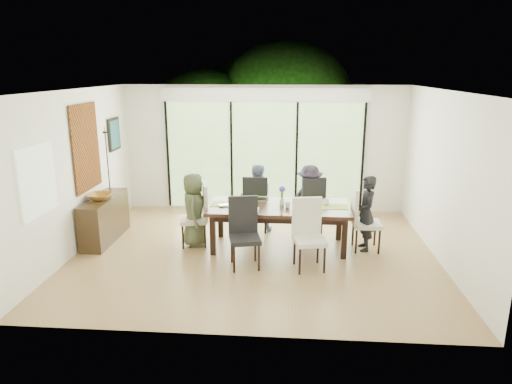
# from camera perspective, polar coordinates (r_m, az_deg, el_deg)

# --- Properties ---
(floor) EXTENTS (6.00, 5.00, 0.01)m
(floor) POSITION_cam_1_polar(r_m,az_deg,el_deg) (7.81, -0.14, -7.62)
(floor) COLOR brown
(floor) RESTS_ON ground
(ceiling) EXTENTS (6.00, 5.00, 0.01)m
(ceiling) POSITION_cam_1_polar(r_m,az_deg,el_deg) (7.21, -0.16, 12.66)
(ceiling) COLOR white
(ceiling) RESTS_ON wall_back
(wall_back) EXTENTS (6.00, 0.02, 2.70)m
(wall_back) POSITION_cam_1_polar(r_m,az_deg,el_deg) (9.85, 1.01, 5.40)
(wall_back) COLOR white
(wall_back) RESTS_ON floor
(wall_front) EXTENTS (6.00, 0.02, 2.70)m
(wall_front) POSITION_cam_1_polar(r_m,az_deg,el_deg) (4.99, -2.43, -4.39)
(wall_front) COLOR silver
(wall_front) RESTS_ON floor
(wall_left) EXTENTS (0.02, 5.00, 2.70)m
(wall_left) POSITION_cam_1_polar(r_m,az_deg,el_deg) (8.19, -21.65, 2.33)
(wall_left) COLOR white
(wall_left) RESTS_ON floor
(wall_right) EXTENTS (0.02, 5.00, 2.70)m
(wall_right) POSITION_cam_1_polar(r_m,az_deg,el_deg) (7.76, 22.59, 1.57)
(wall_right) COLOR silver
(wall_right) RESTS_ON floor
(glass_doors) EXTENTS (4.20, 0.02, 2.30)m
(glass_doors) POSITION_cam_1_polar(r_m,az_deg,el_deg) (9.84, 0.99, 4.50)
(glass_doors) COLOR #598C3F
(glass_doors) RESTS_ON wall_back
(blinds_header) EXTENTS (4.40, 0.06, 0.28)m
(blinds_header) POSITION_cam_1_polar(r_m,az_deg,el_deg) (9.67, 1.02, 12.08)
(blinds_header) COLOR white
(blinds_header) RESTS_ON wall_back
(mullion_a) EXTENTS (0.05, 0.04, 2.30)m
(mullion_a) POSITION_cam_1_polar(r_m,az_deg,el_deg) (10.17, -10.95, 4.58)
(mullion_a) COLOR black
(mullion_a) RESTS_ON wall_back
(mullion_b) EXTENTS (0.05, 0.04, 2.30)m
(mullion_b) POSITION_cam_1_polar(r_m,az_deg,el_deg) (9.89, -3.07, 4.54)
(mullion_b) COLOR black
(mullion_b) RESTS_ON wall_back
(mullion_c) EXTENTS (0.05, 0.04, 2.30)m
(mullion_c) POSITION_cam_1_polar(r_m,az_deg,el_deg) (9.81, 5.09, 4.42)
(mullion_c) COLOR black
(mullion_c) RESTS_ON wall_back
(mullion_d) EXTENTS (0.05, 0.04, 2.30)m
(mullion_d) POSITION_cam_1_polar(r_m,az_deg,el_deg) (9.93, 13.21, 4.20)
(mullion_d) COLOR black
(mullion_d) RESTS_ON wall_back
(side_window) EXTENTS (0.02, 0.90, 1.00)m
(side_window) POSITION_cam_1_polar(r_m,az_deg,el_deg) (7.11, -25.59, 1.32)
(side_window) COLOR #8CAD7F
(side_window) RESTS_ON wall_left
(deck) EXTENTS (6.00, 1.80, 0.10)m
(deck) POSITION_cam_1_polar(r_m,az_deg,el_deg) (11.03, 1.25, -1.00)
(deck) COLOR brown
(deck) RESTS_ON ground
(rail_top) EXTENTS (6.00, 0.08, 0.06)m
(rail_top) POSITION_cam_1_polar(r_m,az_deg,el_deg) (11.66, 1.49, 2.93)
(rail_top) COLOR brown
(rail_top) RESTS_ON deck
(foliage_left) EXTENTS (3.20, 3.20, 3.20)m
(foliage_left) POSITION_cam_1_polar(r_m,az_deg,el_deg) (12.70, -6.46, 7.93)
(foliage_left) COLOR #14380F
(foliage_left) RESTS_ON ground
(foliage_mid) EXTENTS (4.00, 4.00, 4.00)m
(foliage_mid) POSITION_cam_1_polar(r_m,az_deg,el_deg) (13.04, 3.67, 9.77)
(foliage_mid) COLOR #14380F
(foliage_mid) RESTS_ON ground
(foliage_right) EXTENTS (2.80, 2.80, 2.80)m
(foliage_right) POSITION_cam_1_polar(r_m,az_deg,el_deg) (12.41, 11.97, 6.69)
(foliage_right) COLOR #14380F
(foliage_right) RESTS_ON ground
(foliage_far) EXTENTS (3.60, 3.60, 3.60)m
(foliage_far) POSITION_cam_1_polar(r_m,az_deg,el_deg) (13.80, -0.51, 9.34)
(foliage_far) COLOR #14380F
(foliage_far) RESTS_ON ground
(table_top) EXTENTS (2.41, 1.11, 0.06)m
(table_top) POSITION_cam_1_polar(r_m,az_deg,el_deg) (7.82, 2.88, -1.92)
(table_top) COLOR black
(table_top) RESTS_ON floor
(table_apron) EXTENTS (2.21, 0.90, 0.10)m
(table_apron) POSITION_cam_1_polar(r_m,az_deg,el_deg) (7.85, 2.87, -2.55)
(table_apron) COLOR black
(table_apron) RESTS_ON floor
(table_leg_fl) EXTENTS (0.09, 0.09, 0.69)m
(table_leg_fl) POSITION_cam_1_polar(r_m,az_deg,el_deg) (7.64, -5.41, -5.38)
(table_leg_fl) COLOR black
(table_leg_fl) RESTS_ON floor
(table_leg_fr) EXTENTS (0.09, 0.09, 0.69)m
(table_leg_fr) POSITION_cam_1_polar(r_m,az_deg,el_deg) (7.59, 10.96, -5.74)
(table_leg_fr) COLOR black
(table_leg_fr) RESTS_ON floor
(table_leg_bl) EXTENTS (0.09, 0.09, 0.69)m
(table_leg_bl) POSITION_cam_1_polar(r_m,az_deg,el_deg) (8.44, -4.43, -3.34)
(table_leg_bl) COLOR black
(table_leg_bl) RESTS_ON floor
(table_leg_br) EXTENTS (0.09, 0.09, 0.69)m
(table_leg_br) POSITION_cam_1_polar(r_m,az_deg,el_deg) (8.40, 10.33, -3.66)
(table_leg_br) COLOR black
(table_leg_br) RESTS_ON floor
(chair_left_end) EXTENTS (0.56, 0.56, 1.11)m
(chair_left_end) POSITION_cam_1_polar(r_m,az_deg,el_deg) (8.05, -7.89, -2.82)
(chair_left_end) COLOR beige
(chair_left_end) RESTS_ON floor
(chair_right_end) EXTENTS (0.47, 0.47, 1.11)m
(chair_right_end) POSITION_cam_1_polar(r_m,az_deg,el_deg) (7.98, 13.70, -3.28)
(chair_right_end) COLOR silver
(chair_right_end) RESTS_ON floor
(chair_far_left) EXTENTS (0.48, 0.48, 1.11)m
(chair_far_left) POSITION_cam_1_polar(r_m,az_deg,el_deg) (8.71, 0.06, -1.29)
(chair_far_left) COLOR black
(chair_far_left) RESTS_ON floor
(chair_far_right) EXTENTS (0.59, 0.59, 1.11)m
(chair_far_right) POSITION_cam_1_polar(r_m,az_deg,el_deg) (8.69, 6.65, -1.42)
(chair_far_right) COLOR black
(chair_far_right) RESTS_ON floor
(chair_near_left) EXTENTS (0.55, 0.55, 1.11)m
(chair_near_left) POSITION_cam_1_polar(r_m,az_deg,el_deg) (7.09, -1.40, -5.21)
(chair_near_left) COLOR black
(chair_near_left) RESTS_ON floor
(chair_near_right) EXTENTS (0.55, 0.55, 1.11)m
(chair_near_right) POSITION_cam_1_polar(r_m,az_deg,el_deg) (7.06, 6.74, -5.39)
(chair_near_right) COLOR white
(chair_near_right) RESTS_ON floor
(person_left_end) EXTENTS (0.43, 0.64, 1.30)m
(person_left_end) POSITION_cam_1_polar(r_m,az_deg,el_deg) (8.02, -7.77, -2.18)
(person_left_end) COLOR #464F34
(person_left_end) RESTS_ON floor
(person_right_end) EXTENTS (0.43, 0.63, 1.30)m
(person_right_end) POSITION_cam_1_polar(r_m,az_deg,el_deg) (7.95, 13.60, -2.63)
(person_right_end) COLOR black
(person_right_end) RESTS_ON floor
(person_far_left) EXTENTS (0.66, 0.47, 1.30)m
(person_far_left) POSITION_cam_1_polar(r_m,az_deg,el_deg) (8.66, 0.05, -0.72)
(person_far_left) COLOR #6F81A1
(person_far_left) RESTS_ON floor
(person_far_right) EXTENTS (0.64, 0.44, 1.30)m
(person_far_right) POSITION_cam_1_polar(r_m,az_deg,el_deg) (8.65, 6.67, -0.86)
(person_far_right) COLOR #241D2B
(person_far_right) RESTS_ON floor
(placemat_left) EXTENTS (0.44, 0.32, 0.01)m
(placemat_left) POSITION_cam_1_polar(r_m,az_deg,el_deg) (7.89, -4.03, -1.53)
(placemat_left) COLOR #83A23A
(placemat_left) RESTS_ON table_top
(placemat_right) EXTENTS (0.44, 0.32, 0.01)m
(placemat_right) POSITION_cam_1_polar(r_m,az_deg,el_deg) (7.85, 9.83, -1.82)
(placemat_right) COLOR #92B13F
(placemat_right) RESTS_ON table_top
(placemat_far_l) EXTENTS (0.44, 0.32, 0.01)m
(placemat_far_l) POSITION_cam_1_polar(r_m,az_deg,el_deg) (8.22, -0.18, -0.81)
(placemat_far_l) COLOR #84BA42
(placemat_far_l) RESTS_ON table_top
(placemat_far_r) EXTENTS (0.44, 0.32, 0.01)m
(placemat_far_r) POSITION_cam_1_polar(r_m,az_deg,el_deg) (8.20, 6.80, -0.95)
(placemat_far_r) COLOR #81BE44
(placemat_far_r) RESTS_ON table_top
(placemat_paper) EXTENTS (0.44, 0.32, 0.01)m
(placemat_paper) POSITION_cam_1_polar(r_m,az_deg,el_deg) (7.56, -1.36, -2.25)
(placemat_paper) COLOR white
(placemat_paper) RESTS_ON table_top
(tablet_far_l) EXTENTS (0.26, 0.18, 0.01)m
(tablet_far_l) POSITION_cam_1_polar(r_m,az_deg,el_deg) (8.16, 0.49, -0.86)
(tablet_far_l) COLOR black
(tablet_far_l) RESTS_ON table_top
(tablet_far_r) EXTENTS (0.24, 0.17, 0.01)m
(tablet_far_r) POSITION_cam_1_polar(r_m,az_deg,el_deg) (8.15, 6.46, -0.99)
(tablet_far_r) COLOR black
(tablet_far_r) RESTS_ON table_top
(papers) EXTENTS (0.30, 0.22, 0.00)m
(papers) POSITION_cam_1_polar(r_m,az_deg,el_deg) (7.78, 8.03, -1.90)
(papers) COLOR white
(papers) RESTS_ON table_top
(platter_base) EXTENTS (0.26, 0.26, 0.02)m
(platter_base) POSITION_cam_1_polar(r_m,az_deg,el_deg) (7.56, -1.36, -2.14)
(platter_base) COLOR white
(platter_base) RESTS_ON table_top
(platter_snacks) EXTENTS (0.20, 0.20, 0.01)m
(platter_snacks) POSITION_cam_1_polar(r_m,az_deg,el_deg) (7.55, -1.36, -2.01)
(platter_snacks) COLOR #D55719
(platter_snacks) RESTS_ON table_top
(vase) EXTENTS (0.08, 0.08, 0.12)m
(vase) POSITION_cam_1_polar(r_m,az_deg,el_deg) (7.85, 3.26, -1.19)
(vase) COLOR silver
(vase) RESTS_ON table_top
(hyacinth_stems) EXTENTS (0.04, 0.04, 0.16)m
(hyacinth_stems) POSITION_cam_1_polar(r_m,az_deg,el_deg) (7.81, 3.27, -0.34)
(hyacinth_stems) COLOR #337226
(hyacinth_stems) RESTS_ON table_top
(hyacinth_blooms) EXTENTS (0.11, 0.11, 0.11)m
(hyacinth_blooms) POSITION_cam_1_polar(r_m,az_deg,el_deg) (7.79, 3.28, 0.38)
(hyacinth_blooms) COLOR #454DAE
(hyacinth_blooms) RESTS_ON table_top
(laptop) EXTENTS (0.39, 0.35, 0.03)m
(laptop) POSITION_cam_1_polar(r_m,az_deg,el_deg) (7.78, -3.41, -1.69)
(laptop) COLOR silver
(laptop) RESTS_ON table_top
(cup_a) EXTENTS (0.17, 0.17, 0.10)m
(cup_a) POSITION_cam_1_polar(r_m,az_deg,el_deg) (7.99, -2.11, -0.95)
(cup_a) COLOR white
(cup_a) RESTS_ON table_top
(cup_b) EXTENTS (0.14, 0.14, 0.09)m
(cup_b) POSITION_cam_1_polar(r_m,az_deg,el_deg) (7.70, 3.98, -1.62)
(cup_b) COLOR white
(cup_b) RESTS_ON table_top
(cup_c) EXTENTS (0.13, 0.13, 0.10)m
(cup_c) POSITION_cam_1_polar(r_m,az_deg,el_deg) (7.92, 8.70, -1.27)
(cup_c) COLOR white
(cup_c) RESTS_ON table_top
(book) EXTENTS (0.17, 0.23, 0.02)m
(book) POSITION_cam_1_polar(r_m,az_deg,el_deg) (7.86, 4.71, -1.57)
(book) COLOR white
(book) RESTS_ON table_top
(sideboard) EXTENTS (0.40, 1.41, 0.80)m
(sideboard) POSITION_cam_1_polar(r_m,az_deg,el_deg) (8.69, -18.40, -3.19)
(sideboard) COLOR black
(sideboard) RESTS_ON floor
(bowl) EXTENTS (0.42, 0.42, 0.10)m
(bowl) POSITION_cam_1_polar(r_m,az_deg,el_deg) (8.48, -18.90, -0.52)
(bowl) COLOR #915F1F
(bowl) RESTS_ON sideboard
(candlestick_base) EXTENTS (0.09, 0.09, 0.04)m
(candlestick_base) POSITION_cam_1_polar(r_m,az_deg,el_deg) (8.89, -17.77, 0.05)
(candlestick_base) COLOR black
(candlestick_base) RESTS_ON sideboard
(candlestick_shaft) EXTENTS (0.02, 0.02, 1.10)m
(candlestick_shaft) POSITION_cam_1_polar(r_m,az_deg,el_deg) (8.77, -18.06, 3.57)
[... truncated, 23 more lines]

